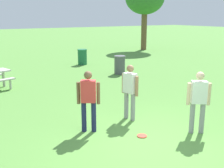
# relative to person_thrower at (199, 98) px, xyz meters

# --- Properties ---
(ground_plane) EXTENTS (120.00, 120.00, 0.00)m
(ground_plane) POSITION_rel_person_thrower_xyz_m (-1.51, 0.04, -0.94)
(ground_plane) COLOR #568E3D
(person_thrower) EXTENTS (0.52, 0.40, 1.64)m
(person_thrower) POSITION_rel_person_thrower_xyz_m (0.00, 0.00, 0.00)
(person_thrower) COLOR gray
(person_thrower) RESTS_ON ground
(person_catcher) EXTENTS (0.52, 0.40, 1.64)m
(person_catcher) POSITION_rel_person_thrower_xyz_m (-2.34, 1.60, 0.00)
(person_catcher) COLOR #1E234C
(person_catcher) RESTS_ON ground
(person_bystander) EXTENTS (0.30, 0.60, 1.64)m
(person_bystander) POSITION_rel_person_thrower_xyz_m (-0.91, 1.75, 0.00)
(person_bystander) COLOR gray
(person_bystander) RESTS_ON ground
(frisbee) EXTENTS (0.25, 0.25, 0.03)m
(frisbee) POSITION_rel_person_thrower_xyz_m (-1.35, 0.58, -0.93)
(frisbee) COLOR #E04733
(frisbee) RESTS_ON ground
(trash_can_beside_table) EXTENTS (0.59, 0.59, 0.96)m
(trash_can_beside_table) POSITION_rel_person_thrower_xyz_m (2.54, 7.38, -0.46)
(trash_can_beside_table) COLOR #515156
(trash_can_beside_table) RESTS_ON ground
(trash_can_further_along) EXTENTS (0.59, 0.59, 0.96)m
(trash_can_further_along) POSITION_rel_person_thrower_xyz_m (2.16, 10.99, -0.46)
(trash_can_further_along) COLOR #1E663D
(trash_can_further_along) RESTS_ON ground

